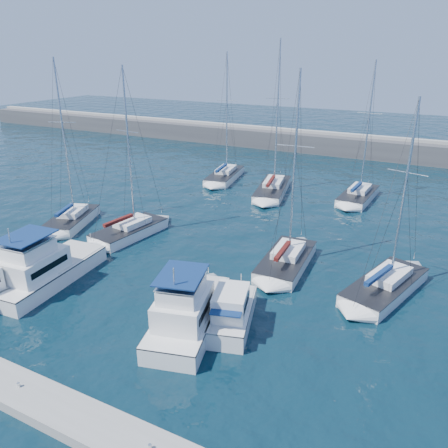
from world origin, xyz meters
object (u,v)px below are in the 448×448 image
at_px(sailboat_back_b, 273,188).
at_px(motor_yacht_port_inner, 42,270).
at_px(sailboat_mid_a, 72,219).
at_px(sailboat_mid_e, 385,286).
at_px(motor_yacht_stbd_outer, 232,313).
at_px(motor_yacht_stbd_inner, 187,313).
at_px(sailboat_mid_b, 130,230).
at_px(sailboat_back_c, 358,195).
at_px(sailboat_mid_d, 286,260).
at_px(sailboat_back_a, 225,175).

bearing_deg(sailboat_back_b, motor_yacht_port_inner, -115.03).
relative_size(sailboat_mid_a, sailboat_mid_e, 1.15).
height_order(motor_yacht_stbd_outer, sailboat_mid_e, sailboat_mid_e).
relative_size(motor_yacht_port_inner, motor_yacht_stbd_inner, 1.04).
relative_size(motor_yacht_stbd_outer, sailboat_mid_b, 0.41).
bearing_deg(sailboat_mid_e, motor_yacht_port_inner, -138.67).
relative_size(sailboat_mid_a, sailboat_back_c, 1.02).
distance_m(motor_yacht_stbd_inner, sailboat_mid_b, 16.09).
bearing_deg(sailboat_mid_d, motor_yacht_port_inner, -147.34).
bearing_deg(sailboat_mid_e, sailboat_mid_a, -162.14).
distance_m(motor_yacht_port_inner, sailboat_mid_a, 12.13).
bearing_deg(sailboat_mid_e, sailboat_back_b, 147.48).
relative_size(motor_yacht_stbd_inner, sailboat_mid_e, 0.67).
bearing_deg(sailboat_back_b, sailboat_mid_b, -122.16).
xyz_separation_m(motor_yacht_port_inner, sailboat_mid_b, (-0.07, 10.17, -0.59)).
relative_size(sailboat_mid_d, sailboat_back_a, 0.94).
height_order(motor_yacht_stbd_outer, sailboat_back_a, sailboat_back_a).
relative_size(sailboat_back_a, sailboat_back_b, 0.92).
bearing_deg(sailboat_mid_d, sailboat_mid_a, 179.54).
relative_size(sailboat_mid_d, sailboat_back_b, 0.87).
height_order(motor_yacht_port_inner, sailboat_mid_b, sailboat_mid_b).
height_order(motor_yacht_port_inner, sailboat_mid_a, sailboat_mid_a).
bearing_deg(motor_yacht_stbd_outer, sailboat_mid_d, 72.39).
bearing_deg(sailboat_mid_e, sailboat_mid_d, -167.73).
height_order(motor_yacht_stbd_inner, sailboat_back_b, sailboat_back_b).
distance_m(motor_yacht_stbd_outer, sailboat_mid_a, 23.36).
bearing_deg(sailboat_back_c, motor_yacht_stbd_outer, -90.43).
relative_size(motor_yacht_port_inner, sailboat_mid_e, 0.70).
bearing_deg(sailboat_mid_d, sailboat_back_b, 111.15).
xyz_separation_m(sailboat_mid_b, sailboat_mid_d, (15.15, 0.74, -0.01)).
xyz_separation_m(motor_yacht_stbd_inner, sailboat_back_b, (-5.45, 28.66, -0.60)).
height_order(sailboat_mid_b, sailboat_back_a, sailboat_back_a).
xyz_separation_m(sailboat_mid_a, sailboat_back_c, (23.89, 20.86, -0.02)).
bearing_deg(sailboat_back_b, motor_yacht_stbd_outer, -85.32).
distance_m(motor_yacht_stbd_outer, sailboat_back_c, 29.18).
height_order(motor_yacht_port_inner, motor_yacht_stbd_outer, motor_yacht_port_inner).
distance_m(motor_yacht_port_inner, sailboat_back_a, 31.35).
height_order(sailboat_mid_a, sailboat_back_c, sailboat_mid_a).
distance_m(sailboat_mid_a, sailboat_mid_d, 22.17).
height_order(motor_yacht_port_inner, motor_yacht_stbd_inner, same).
distance_m(sailboat_back_a, sailboat_back_b, 8.30).
bearing_deg(sailboat_mid_b, sailboat_back_b, 76.94).
bearing_deg(sailboat_back_b, sailboat_mid_e, -60.88).
bearing_deg(sailboat_back_a, sailboat_back_c, -11.34).
xyz_separation_m(motor_yacht_port_inner, sailboat_back_a, (-0.89, 31.34, -0.60)).
distance_m(motor_yacht_stbd_inner, sailboat_mid_a, 21.82).
bearing_deg(motor_yacht_port_inner, sailboat_back_a, 86.68).
distance_m(motor_yacht_stbd_inner, sailboat_mid_e, 14.51).
bearing_deg(sailboat_back_a, motor_yacht_stbd_inner, -76.19).
bearing_deg(sailboat_back_a, sailboat_mid_b, -97.07).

